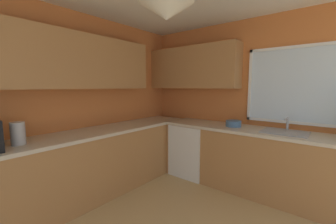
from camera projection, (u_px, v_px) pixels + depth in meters
room_shell at (146, 61)px, 2.58m from camera, size 3.58×4.07×2.55m
counter_run_left at (82, 167)px, 2.73m from camera, size 0.65×3.68×0.89m
counter_run_back at (252, 160)px, 3.00m from camera, size 2.67×0.65×0.89m
dishwasher at (193, 149)px, 3.58m from camera, size 0.60×0.60×0.85m
kettle at (18, 134)px, 2.13m from camera, size 0.13×0.13×0.23m
sink_assembly at (285, 132)px, 2.71m from camera, size 0.53×0.40×0.19m
bowl at (233, 123)px, 3.12m from camera, size 0.22×0.22×0.09m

